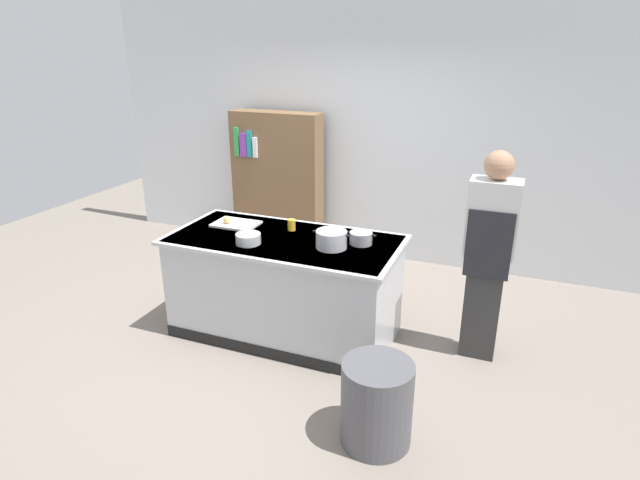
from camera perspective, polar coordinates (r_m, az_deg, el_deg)
ground_plane at (r=4.84m, az=-3.68°, el=-9.84°), size 10.00×10.00×0.00m
back_wall at (r=6.20m, az=4.47°, el=11.83°), size 6.40×0.12×3.00m
counter_island at (r=4.62m, az=-3.82°, el=-4.88°), size 1.98×0.98×0.90m
cutting_board at (r=4.82m, az=-9.12°, el=1.74°), size 0.40×0.28×0.02m
onion at (r=4.80m, az=-10.09°, el=2.18°), size 0.07×0.07×0.07m
stock_pot at (r=4.22m, az=1.25°, el=0.07°), size 0.32×0.25×0.14m
sauce_pan at (r=4.32m, az=4.48°, el=0.22°), size 0.25×0.19×0.10m
mixing_bowl at (r=4.35m, az=-7.81°, el=0.14°), size 0.21×0.21×0.09m
juice_cup at (r=4.62m, az=-3.11°, el=1.66°), size 0.07×0.07×0.10m
trash_bin at (r=3.54m, az=6.18°, el=-17.24°), size 0.46×0.46×0.58m
person_chef at (r=4.31m, az=17.85°, el=-1.33°), size 0.38×0.25×1.72m
bookshelf at (r=6.40m, az=-4.67°, el=6.19°), size 1.10×0.31×1.70m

